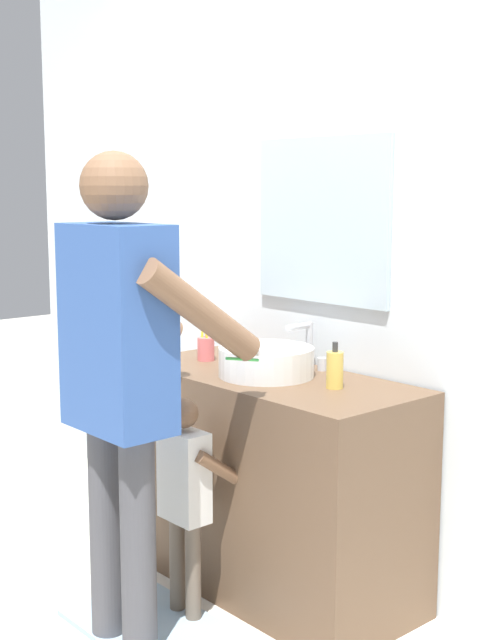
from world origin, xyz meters
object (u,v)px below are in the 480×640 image
at_px(adult_parent, 122,359).
at_px(toothbrush_cup, 206,347).
at_px(soap_bottle, 335,369).
at_px(child_toddler, 186,488).

bearing_deg(adult_parent, toothbrush_cup, 121.00).
relative_size(soap_bottle, adult_parent, 0.10).
bearing_deg(child_toddler, soap_bottle, 55.03).
distance_m(toothbrush_cup, adult_parent, 0.78).
bearing_deg(soap_bottle, child_toddler, -124.97).
distance_m(soap_bottle, adult_parent, 0.76).
bearing_deg(adult_parent, child_toddler, 94.16).
bearing_deg(toothbrush_cup, adult_parent, -59.00).
height_order(soap_bottle, child_toddler, soap_bottle).
relative_size(soap_bottle, child_toddler, 0.20).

